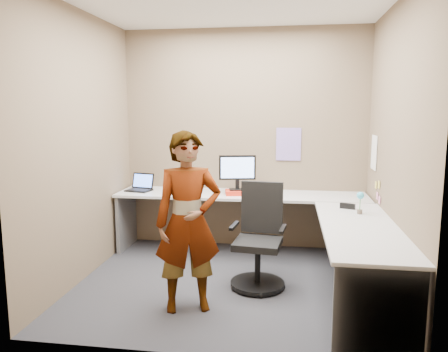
% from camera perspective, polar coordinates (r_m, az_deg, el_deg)
% --- Properties ---
extents(ground, '(3.00, 3.00, 0.00)m').
position_cam_1_polar(ground, '(4.49, 0.74, -13.89)').
color(ground, '#27272C').
rests_on(ground, ground).
extents(wall_back, '(3.00, 0.00, 3.00)m').
position_cam_1_polar(wall_back, '(5.45, 2.62, 4.77)').
color(wall_back, brown).
rests_on(wall_back, ground).
extents(wall_right, '(0.00, 2.70, 2.70)m').
position_cam_1_polar(wall_right, '(4.23, 21.39, 3.02)').
color(wall_right, brown).
rests_on(wall_right, ground).
extents(wall_left, '(0.00, 2.70, 2.70)m').
position_cam_1_polar(wall_left, '(4.61, -18.09, 3.62)').
color(wall_left, brown).
rests_on(wall_left, ground).
extents(ceiling, '(3.00, 3.00, 0.00)m').
position_cam_1_polar(ceiling, '(4.25, 0.82, 21.96)').
color(ceiling, white).
rests_on(ceiling, wall_back).
extents(desk, '(2.98, 2.58, 0.73)m').
position_cam_1_polar(desk, '(4.63, 6.79, -5.54)').
color(desk, '#B8B8B8').
rests_on(desk, ground).
extents(paper_ream, '(0.30, 0.25, 0.05)m').
position_cam_1_polar(paper_ream, '(5.14, 1.72, -2.14)').
color(paper_ream, red).
rests_on(paper_ream, desk).
extents(monitor, '(0.43, 0.16, 0.41)m').
position_cam_1_polar(monitor, '(5.11, 1.76, 0.85)').
color(monitor, black).
rests_on(monitor, paper_ream).
extents(laptop, '(0.34, 0.30, 0.21)m').
position_cam_1_polar(laptop, '(5.49, -10.83, -1.31)').
color(laptop, black).
rests_on(laptop, desk).
extents(trackball_mouse, '(0.12, 0.08, 0.07)m').
position_cam_1_polar(trackball_mouse, '(5.34, -5.49, -1.77)').
color(trackball_mouse, '#B7B7BC').
rests_on(trackball_mouse, desk).
extents(origami, '(0.10, 0.10, 0.06)m').
position_cam_1_polar(origami, '(5.07, 6.07, -2.31)').
color(origami, white).
rests_on(origami, desk).
extents(stapler, '(0.15, 0.09, 0.05)m').
position_cam_1_polar(stapler, '(4.59, 15.84, -3.80)').
color(stapler, black).
rests_on(stapler, desk).
extents(flower, '(0.07, 0.07, 0.22)m').
position_cam_1_polar(flower, '(4.38, 17.37, -2.91)').
color(flower, brown).
rests_on(flower, desk).
extents(calendar_purple, '(0.30, 0.01, 0.40)m').
position_cam_1_polar(calendar_purple, '(5.41, 8.43, 4.13)').
color(calendar_purple, '#846BB7').
rests_on(calendar_purple, wall_back).
extents(calendar_white, '(0.01, 0.28, 0.38)m').
position_cam_1_polar(calendar_white, '(5.11, 19.01, 2.92)').
color(calendar_white, white).
rests_on(calendar_white, wall_right).
extents(sticky_note_a, '(0.01, 0.07, 0.07)m').
position_cam_1_polar(sticky_note_a, '(4.81, 19.57, -1.06)').
color(sticky_note_a, '#F2E059').
rests_on(sticky_note_a, wall_right).
extents(sticky_note_b, '(0.01, 0.07, 0.07)m').
position_cam_1_polar(sticky_note_b, '(4.88, 19.38, -2.47)').
color(sticky_note_b, pink).
rests_on(sticky_note_b, wall_right).
extents(sticky_note_c, '(0.01, 0.07, 0.07)m').
position_cam_1_polar(sticky_note_c, '(4.77, 19.64, -2.98)').
color(sticky_note_c, pink).
rests_on(sticky_note_c, wall_right).
extents(sticky_note_d, '(0.01, 0.07, 0.07)m').
position_cam_1_polar(sticky_note_d, '(4.96, 19.23, -1.11)').
color(sticky_note_d, '#F2E059').
rests_on(sticky_note_d, wall_right).
extents(office_chair, '(0.54, 0.53, 1.00)m').
position_cam_1_polar(office_chair, '(4.33, 4.58, -9.00)').
color(office_chair, black).
rests_on(office_chair, ground).
extents(person, '(0.66, 0.53, 1.55)m').
position_cam_1_polar(person, '(3.74, -4.69, -6.03)').
color(person, '#999399').
rests_on(person, ground).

